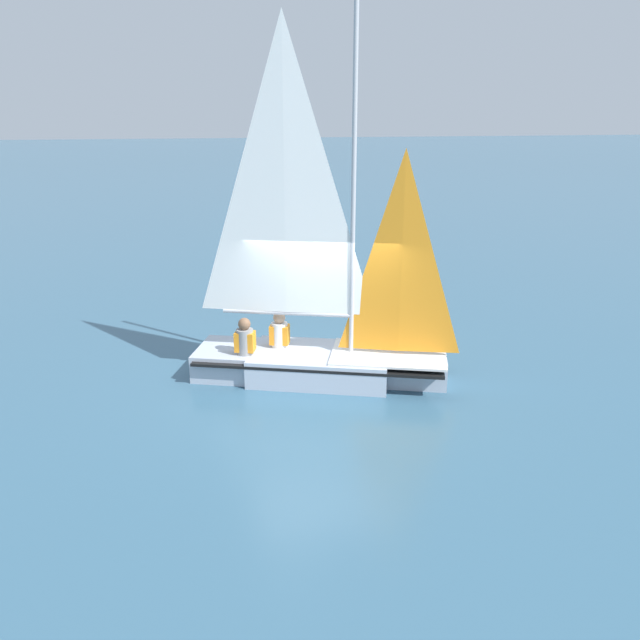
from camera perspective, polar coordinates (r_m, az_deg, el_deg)
name	(u,v)px	position (r m, az deg, el deg)	size (l,w,h in m)	color
ground_plane	(320,377)	(11.41, 0.00, -5.24)	(260.00, 260.00, 0.00)	#38607A
sailboat_main	(317,331)	(11.09, -0.25, -1.01)	(4.62, 2.97, 6.24)	#B2BCCC
sailor_helm	(280,340)	(11.45, -3.71, -1.84)	(0.41, 0.39, 1.16)	black
sailor_crew	(245,347)	(11.16, -6.85, -2.48)	(0.41, 0.39, 1.16)	black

